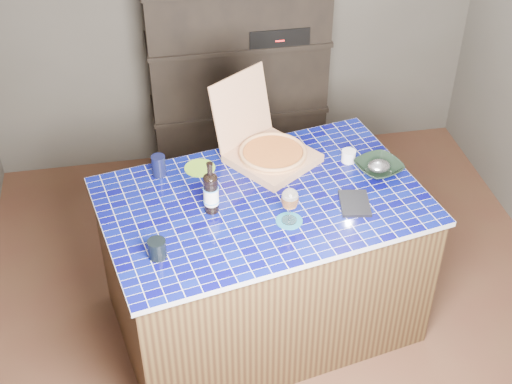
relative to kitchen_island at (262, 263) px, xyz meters
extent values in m
plane|color=#4E3421|center=(0.11, 0.01, -0.45)|extent=(3.50, 3.50, 0.00)
cube|color=black|center=(0.11, 1.54, 0.45)|extent=(1.20, 0.40, 1.80)
cube|color=black|center=(0.36, 1.49, 0.68)|extent=(0.40, 0.32, 0.12)
cube|color=#4E3B1F|center=(0.00, 0.00, -0.02)|extent=(1.76, 1.29, 0.87)
cube|color=#05044A|center=(0.00, 0.00, 0.43)|extent=(1.81, 1.34, 0.03)
cube|color=tan|center=(0.11, 0.31, 0.47)|extent=(0.55, 0.55, 0.04)
cube|color=tan|center=(-0.02, 0.51, 0.69)|extent=(0.38, 0.31, 0.39)
cylinder|color=#BA824D|center=(0.11, 0.31, 0.50)|extent=(0.37, 0.37, 0.01)
cylinder|color=maroon|center=(0.11, 0.31, 0.51)|extent=(0.32, 0.32, 0.01)
torus|color=#BA824D|center=(0.11, 0.31, 0.51)|extent=(0.37, 0.37, 0.02)
cylinder|color=black|center=(-0.27, -0.04, 0.55)|extent=(0.07, 0.07, 0.20)
ellipsoid|color=black|center=(-0.27, -0.04, 0.65)|extent=(0.07, 0.07, 0.04)
cylinder|color=black|center=(-0.27, -0.04, 0.70)|extent=(0.03, 0.03, 0.08)
cylinder|color=silver|center=(-0.27, -0.04, 0.54)|extent=(0.07, 0.07, 0.09)
cylinder|color=#418EDF|center=(-0.27, -0.04, 0.51)|extent=(0.08, 0.08, 0.01)
cylinder|color=#418EDF|center=(-0.27, -0.04, 0.59)|extent=(0.08, 0.08, 0.01)
cylinder|color=#17607A|center=(0.09, -0.20, 0.45)|extent=(0.13, 0.13, 0.01)
cylinder|color=white|center=(0.09, -0.20, 0.46)|extent=(0.08, 0.08, 0.01)
cylinder|color=white|center=(0.09, -0.20, 0.50)|extent=(0.01, 0.01, 0.08)
ellipsoid|color=white|center=(0.09, -0.20, 0.59)|extent=(0.09, 0.09, 0.12)
cylinder|color=#B2641C|center=(0.09, -0.20, 0.58)|extent=(0.07, 0.07, 0.05)
cylinder|color=white|center=(0.09, -0.20, 0.61)|extent=(0.07, 0.07, 0.02)
cylinder|color=black|center=(-0.56, -0.33, 0.50)|extent=(0.09, 0.09, 0.10)
cube|color=black|center=(0.45, -0.13, 0.46)|extent=(0.18, 0.23, 0.02)
imported|color=black|center=(0.65, 0.12, 0.48)|extent=(0.31, 0.31, 0.06)
ellipsoid|color=#ADB0B9|center=(0.65, 0.12, 0.49)|extent=(0.13, 0.10, 0.06)
cylinder|color=silver|center=(0.52, 0.25, 0.48)|extent=(0.08, 0.08, 0.07)
cylinder|color=black|center=(-0.51, 0.31, 0.51)|extent=(0.08, 0.08, 0.12)
cylinder|color=#85C92B|center=(-0.29, 0.33, 0.45)|extent=(0.17, 0.17, 0.01)
camera|label=1|loc=(-0.55, -2.80, 2.72)|focal=50.00mm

